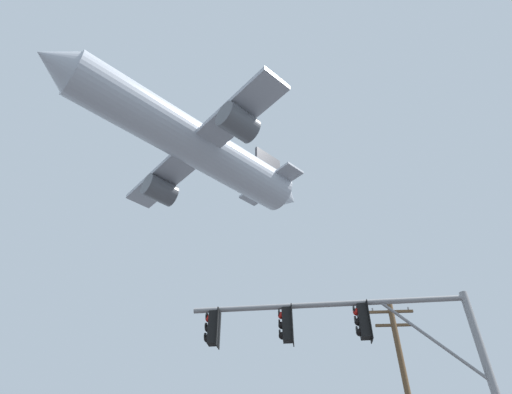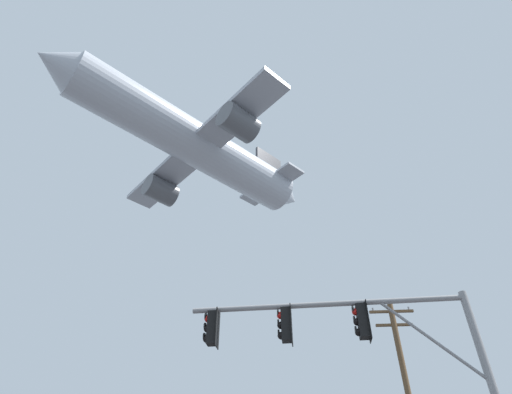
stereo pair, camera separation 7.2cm
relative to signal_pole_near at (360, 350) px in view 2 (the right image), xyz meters
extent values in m
cylinder|color=gray|center=(-0.79, 0.04, 1.26)|extent=(7.37, 0.55, 0.15)
cylinder|color=gray|center=(1.79, -0.10, 0.21)|extent=(2.27, 0.20, 2.17)
cube|color=black|center=(-3.88, 0.21, 0.74)|extent=(0.28, 0.33, 0.90)
cylinder|color=black|center=(-3.88, 0.21, 1.25)|extent=(0.05, 0.05, 0.12)
cube|color=black|center=(-3.74, 0.20, 0.74)|extent=(0.05, 0.46, 1.04)
sphere|color=red|center=(-4.03, 0.22, 1.01)|extent=(0.20, 0.20, 0.20)
cylinder|color=black|center=(-4.09, 0.22, 1.07)|extent=(0.05, 0.21, 0.21)
sphere|color=black|center=(-4.03, 0.22, 0.73)|extent=(0.20, 0.20, 0.20)
cylinder|color=black|center=(-4.09, 0.22, 0.79)|extent=(0.05, 0.21, 0.21)
sphere|color=black|center=(-4.03, 0.22, 0.45)|extent=(0.20, 0.20, 0.20)
cylinder|color=black|center=(-4.09, 0.22, 0.51)|extent=(0.05, 0.21, 0.21)
cube|color=black|center=(-1.85, 0.10, 0.74)|extent=(0.28, 0.33, 0.90)
cylinder|color=black|center=(-1.85, 0.10, 1.25)|extent=(0.05, 0.05, 0.12)
cube|color=black|center=(-1.71, 0.09, 0.74)|extent=(0.05, 0.46, 1.04)
sphere|color=red|center=(-2.00, 0.11, 1.01)|extent=(0.20, 0.20, 0.20)
cylinder|color=black|center=(-2.06, 0.11, 1.07)|extent=(0.05, 0.21, 0.21)
sphere|color=black|center=(-2.00, 0.11, 0.73)|extent=(0.20, 0.20, 0.20)
cylinder|color=black|center=(-2.06, 0.11, 0.79)|extent=(0.05, 0.21, 0.21)
sphere|color=black|center=(-2.00, 0.11, 0.45)|extent=(0.20, 0.20, 0.20)
cylinder|color=black|center=(-2.06, 0.11, 0.51)|extent=(0.05, 0.21, 0.21)
cube|color=black|center=(0.17, -0.01, 0.74)|extent=(0.28, 0.33, 0.90)
cylinder|color=black|center=(0.17, -0.01, 1.25)|extent=(0.05, 0.05, 0.12)
cube|color=black|center=(0.31, -0.02, 0.74)|extent=(0.05, 0.46, 1.04)
sphere|color=red|center=(0.03, 0.00, 1.01)|extent=(0.20, 0.20, 0.20)
cylinder|color=black|center=(-0.04, 0.00, 1.07)|extent=(0.05, 0.21, 0.21)
sphere|color=black|center=(0.03, 0.00, 0.73)|extent=(0.20, 0.20, 0.20)
cylinder|color=black|center=(-0.04, 0.00, 0.79)|extent=(0.05, 0.21, 0.21)
sphere|color=black|center=(0.03, 0.00, 0.45)|extent=(0.20, 0.20, 0.20)
cylinder|color=black|center=(-0.04, 0.00, 0.51)|extent=(0.05, 0.21, 0.21)
cube|color=brown|center=(3.54, 9.82, 4.94)|extent=(2.20, 0.12, 0.12)
cube|color=brown|center=(3.54, 9.82, 4.24)|extent=(1.80, 0.12, 0.12)
cylinder|color=gray|center=(2.64, 9.82, 5.06)|extent=(0.10, 0.10, 0.18)
cylinder|color=gray|center=(4.44, 9.82, 5.06)|extent=(0.10, 0.10, 0.18)
cylinder|color=#B7BCC6|center=(-10.58, 18.82, 27.12)|extent=(20.67, 21.18, 4.47)
cone|color=#B7BCC6|center=(-20.28, 8.77, 27.12)|extent=(5.19, 5.16, 4.24)
cone|color=#B7BCC6|center=(-0.98, 28.76, 27.12)|extent=(4.67, 4.65, 3.80)
cube|color=#A8ADB7|center=(-10.10, 19.32, 26.45)|extent=(19.20, 18.69, 0.50)
cylinder|color=#595B60|center=(-5.32, 14.70, 25.11)|extent=(4.13, 4.16, 2.51)
cylinder|color=#595B60|center=(-14.88, 23.93, 25.11)|extent=(4.13, 4.16, 2.51)
cube|color=#333338|center=(-3.02, 26.65, 29.63)|extent=(2.96, 3.04, 5.30)
cube|color=#A8ADB7|center=(-2.82, 26.85, 27.54)|extent=(7.77, 7.62, 0.28)
camera|label=1|loc=(-1.96, -10.95, -3.41)|focal=29.27mm
camera|label=2|loc=(-1.89, -10.94, -3.41)|focal=29.27mm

